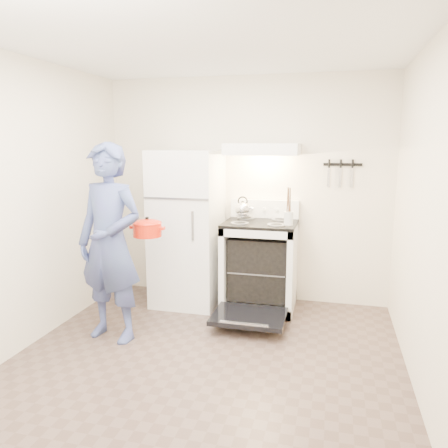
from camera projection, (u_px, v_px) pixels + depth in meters
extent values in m
plane|color=brown|center=(199.00, 371.00, 3.45)|extent=(3.60, 3.60, 0.00)
cube|color=beige|center=(245.00, 190.00, 4.94)|extent=(3.20, 0.02, 2.50)
cube|color=white|center=(187.00, 228.00, 4.82)|extent=(0.70, 0.70, 1.70)
cube|color=white|center=(260.00, 266.00, 4.72)|extent=(0.76, 0.65, 0.92)
cube|color=black|center=(260.00, 223.00, 4.63)|extent=(0.76, 0.65, 0.03)
cube|color=white|center=(265.00, 209.00, 4.88)|extent=(0.76, 0.07, 0.20)
cube|color=black|center=(249.00, 316.00, 4.21)|extent=(0.70, 0.54, 0.04)
cube|color=gray|center=(260.00, 268.00, 4.72)|extent=(0.60, 0.52, 0.01)
cube|color=white|center=(263.00, 149.00, 4.56)|extent=(0.76, 0.50, 0.12)
cube|color=black|center=(343.00, 164.00, 4.62)|extent=(0.40, 0.02, 0.03)
cylinder|color=#997458|center=(255.00, 264.00, 4.82)|extent=(0.34, 0.34, 0.02)
cylinder|color=silver|center=(288.00, 218.00, 4.29)|extent=(0.10, 0.10, 0.13)
imported|color=navy|center=(110.00, 243.00, 3.90)|extent=(0.71, 0.53, 1.79)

